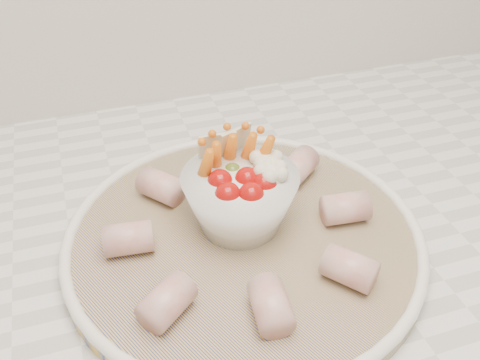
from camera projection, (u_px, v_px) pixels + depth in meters
name	position (u px, v px, depth m)	size (l,w,h in m)	color
serving_platter	(244.00, 237.00, 0.55)	(0.48, 0.48, 0.02)	navy
veggie_bowl	(241.00, 194.00, 0.54)	(0.12, 0.12, 0.10)	white
cured_meat_rolls	(243.00, 222.00, 0.54)	(0.27, 0.28, 0.03)	#BB5855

